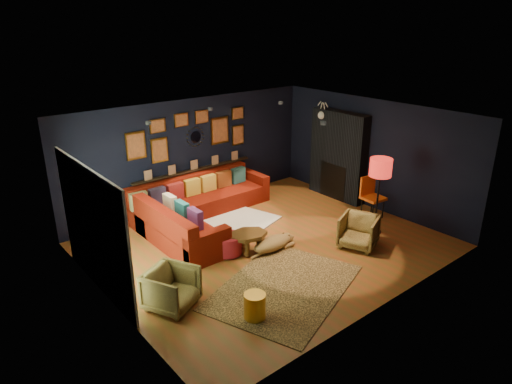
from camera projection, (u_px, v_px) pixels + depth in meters
floor at (267, 245)px, 9.27m from camera, size 6.50×6.50×0.00m
room_walls at (268, 170)px, 8.69m from camera, size 6.50×6.50×6.50m
sectional at (193, 211)px, 10.09m from camera, size 3.41×2.69×0.86m
ledge at (194, 170)px, 10.86m from camera, size 3.20×0.12×0.04m
gallery_wall at (191, 133)px, 10.56m from camera, size 3.15×0.04×1.02m
sunburst_mirror at (195, 137)px, 10.67m from camera, size 0.47×0.16×0.47m
fireplace at (338, 159)px, 11.38m from camera, size 0.31×1.60×2.20m
deer_head at (326, 114)px, 11.40m from camera, size 0.50×0.28×0.45m
sliding_door at (94, 230)px, 7.40m from camera, size 0.06×2.80×2.20m
ceiling_spots at (242, 114)px, 8.92m from camera, size 3.30×2.50×0.06m
shag_rug at (217, 227)px, 10.00m from camera, size 2.92×2.47×0.03m
leopard_rug at (284, 287)px, 7.80m from camera, size 3.13×2.68×0.02m
coffee_table at (248, 237)px, 8.84m from camera, size 0.91×0.78×0.39m
pouf at (228, 244)px, 8.83m from camera, size 0.56×0.56×0.37m
armchair_left at (171, 287)px, 7.16m from camera, size 0.94×0.92×0.74m
armchair_right at (359, 230)px, 9.08m from camera, size 0.88×0.90×0.72m
gold_stool at (255, 306)px, 6.94m from camera, size 0.34×0.34×0.42m
orange_chair at (371, 193)px, 10.39m from camera, size 0.50×0.50×0.96m
floor_lamp at (380, 171)px, 9.31m from camera, size 0.46×0.46×1.65m
dog at (272, 241)px, 8.97m from camera, size 1.23×0.61×0.39m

